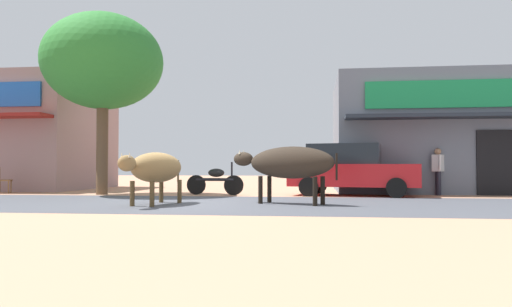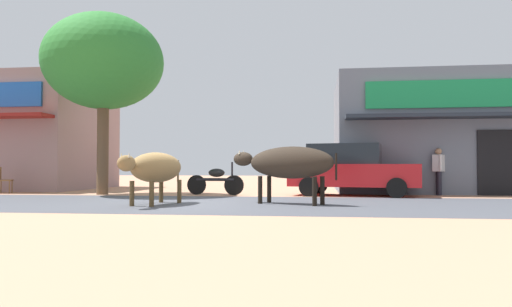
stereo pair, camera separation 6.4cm
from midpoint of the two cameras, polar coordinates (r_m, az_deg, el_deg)
ground at (r=12.25m, az=-8.12°, el=-5.85°), size 80.00×80.00×0.00m
asphalt_road at (r=12.25m, az=-8.12°, el=-5.84°), size 72.00×5.81×0.00m
storefront_left_cafe at (r=22.67m, az=-25.53°, el=2.02°), size 6.02×6.35×4.56m
storefront_right_club at (r=19.67m, az=22.18°, el=2.00°), size 8.58×6.35×4.21m
roadside_tree at (r=17.17m, az=-17.48°, el=10.25°), size 3.98×3.98×6.04m
parked_hatchback_car at (r=15.62m, az=11.35°, el=-1.83°), size 4.25×2.37×1.64m
parked_motorcycle at (r=15.79m, az=-4.66°, el=-3.18°), size 1.94×0.37×1.07m
cow_near_brown at (r=11.86m, az=-11.65°, el=-1.67°), size 1.18×2.53×1.26m
cow_far_dark at (r=11.82m, az=4.02°, el=-1.14°), size 2.74×1.53×1.41m
pedestrian_by_shop at (r=16.64m, az=20.89°, el=-1.60°), size 0.44×0.61×1.52m
cafe_chair_near_tree at (r=18.91m, az=-27.67°, el=-2.63°), size 0.57×0.57×0.92m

